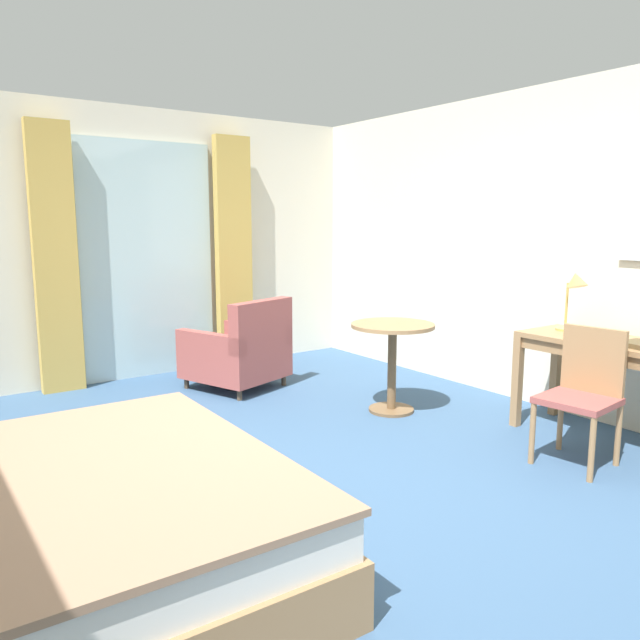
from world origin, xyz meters
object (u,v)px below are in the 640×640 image
Objects in this scene: writing_desk at (615,354)px; desk_chair at (584,389)px; bed at (8,544)px; armchair_by_window at (239,353)px; desk_lamp at (575,286)px; round_cafe_table at (392,347)px.

desk_chair reaches higher than writing_desk.
writing_desk is (3.69, -0.39, 0.36)m from bed.
armchair_by_window is (-1.41, 2.74, -0.29)m from writing_desk.
armchair_by_window is at bearing 117.30° from writing_desk.
desk_lamp is 0.47× the size of armchair_by_window.
bed reaches higher than round_cafe_table.
bed reaches higher than writing_desk.
desk_chair is 1.19× the size of round_cafe_table.
desk_lamp is 2.89m from armchair_by_window.
armchair_by_window is at bearing 108.26° from desk_chair.
desk_lamp reaches higher than desk_chair.
desk_chair is at bearing -79.73° from round_cafe_table.
armchair_by_window is at bearing 121.65° from desk_lamp.
desk_chair is 1.88× the size of desk_lamp.
bed is 4.68× the size of desk_lamp.
desk_chair is 2.97m from armchair_by_window.
writing_desk reaches higher than round_cafe_table.
armchair_by_window is 1.35× the size of round_cafe_table.
bed is at bearing 171.76° from desk_chair.
round_cafe_table is (0.66, -1.34, 0.20)m from armchair_by_window.
writing_desk is at bearing 9.28° from desk_chair.
desk_lamp is (0.54, 0.44, 0.57)m from desk_chair.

